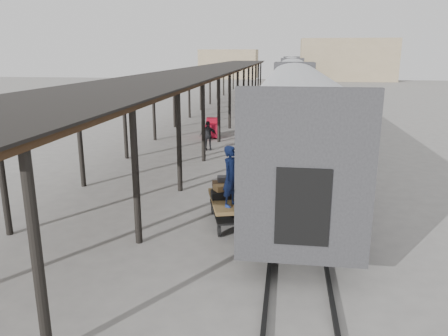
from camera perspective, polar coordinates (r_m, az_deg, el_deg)
name	(u,v)px	position (r m, az deg, el deg)	size (l,w,h in m)	color
ground	(198,220)	(14.58, -3.38, -6.76)	(160.00, 160.00, 0.00)	slate
train	(292,79)	(47.14, 8.93, 11.43)	(3.45, 76.01, 4.01)	silver
canopy	(215,69)	(37.80, -1.18, 12.79)	(4.90, 64.30, 4.15)	#422B19
rails	(292,104)	(47.57, 8.81, 8.27)	(1.54, 150.00, 0.12)	black
building_far	(347,60)	(91.96, 15.72, 13.46)	(18.00, 10.00, 8.00)	tan
building_left	(229,64)	(96.15, 0.65, 13.44)	(12.00, 8.00, 6.00)	tan
baggage_cart	(231,205)	(14.00, 0.94, -4.83)	(1.85, 2.65, 0.86)	brown
suitcase_stack	(226,189)	(14.19, 0.28, -2.77)	(1.17, 1.27, 0.59)	#363639
luggage_tug	(212,129)	(28.49, -1.54, 5.15)	(1.04, 1.50, 1.23)	maroon
porter	(231,176)	(13.03, 0.94, -1.08)	(0.68, 0.44, 1.86)	navy
pedestrian	(208,136)	(24.59, -2.06, 4.22)	(0.98, 0.41, 1.66)	black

